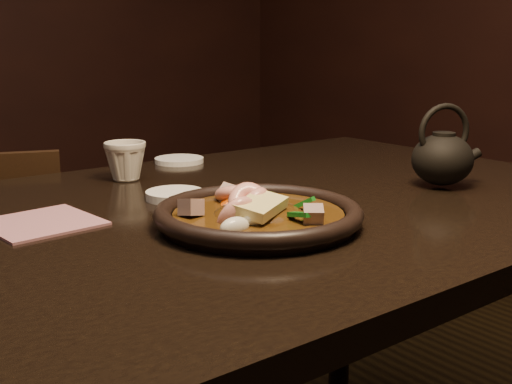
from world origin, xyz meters
TOP-DOWN VIEW (x-y plane):
  - table at (0.00, 0.00)m, footprint 1.60×0.90m
  - plate at (0.03, -0.12)m, footprint 0.31×0.31m
  - stirfry at (0.02, -0.12)m, footprint 0.18×0.24m
  - soy_dish at (0.02, 0.10)m, footprint 0.10×0.10m
  - saucer_right at (0.21, 0.39)m, footprint 0.11×0.11m
  - tea_cup at (0.02, 0.29)m, footprint 0.10×0.10m
  - chopsticks at (0.12, 0.03)m, footprint 0.15×0.21m
  - napkin at (-0.22, 0.09)m, footprint 0.16×0.16m
  - teapot at (0.46, -0.13)m, footprint 0.14×0.11m

SIDE VIEW (x-z plane):
  - table at x=0.00m, z-range 0.30..1.05m
  - napkin at x=-0.22m, z-range 0.75..0.75m
  - chopsticks at x=0.12m, z-range 0.75..0.76m
  - saucer_right at x=0.21m, z-range 0.75..0.76m
  - soy_dish at x=0.02m, z-range 0.75..0.76m
  - plate at x=0.03m, z-range 0.75..0.78m
  - stirfry at x=0.02m, z-range 0.74..0.81m
  - tea_cup at x=0.02m, z-range 0.75..0.83m
  - teapot at x=0.46m, z-range 0.73..0.89m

